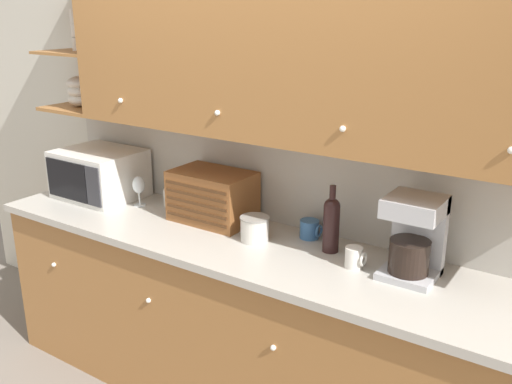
{
  "coord_description": "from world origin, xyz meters",
  "views": [
    {
      "loc": [
        1.49,
        -2.44,
        2.07
      ],
      "look_at": [
        0.0,
        -0.22,
        1.18
      ],
      "focal_mm": 40.0,
      "sensor_mm": 36.0,
      "label": 1
    }
  ],
  "objects_px": {
    "microwave": "(99,174)",
    "mug": "(171,197)",
    "wine_bottle": "(331,222)",
    "bread_box": "(213,196)",
    "mug_blue_second": "(310,229)",
    "coffee_maker": "(414,236)",
    "mug_patterned_third": "(355,257)",
    "storage_canister": "(255,229)",
    "wine_glass": "(139,186)"
  },
  "relations": [
    {
      "from": "microwave",
      "to": "mug_patterned_third",
      "type": "bearing_deg",
      "value": -1.71
    },
    {
      "from": "storage_canister",
      "to": "coffee_maker",
      "type": "height_order",
      "value": "coffee_maker"
    },
    {
      "from": "mug_blue_second",
      "to": "storage_canister",
      "type": "bearing_deg",
      "value": -138.91
    },
    {
      "from": "mug",
      "to": "mug_patterned_third",
      "type": "distance_m",
      "value": 1.24
    },
    {
      "from": "microwave",
      "to": "storage_canister",
      "type": "bearing_deg",
      "value": -2.35
    },
    {
      "from": "mug_blue_second",
      "to": "wine_bottle",
      "type": "relative_size",
      "value": 0.33
    },
    {
      "from": "bread_box",
      "to": "mug_blue_second",
      "type": "bearing_deg",
      "value": 7.94
    },
    {
      "from": "microwave",
      "to": "mug_blue_second",
      "type": "height_order",
      "value": "microwave"
    },
    {
      "from": "mug",
      "to": "mug_blue_second",
      "type": "xyz_separation_m",
      "value": [
        0.9,
        0.03,
        -0.0
      ]
    },
    {
      "from": "microwave",
      "to": "wine_glass",
      "type": "distance_m",
      "value": 0.32
    },
    {
      "from": "mug",
      "to": "bread_box",
      "type": "bearing_deg",
      "value": -8.36
    },
    {
      "from": "mug_patterned_third",
      "to": "bread_box",
      "type": "bearing_deg",
      "value": 172.96
    },
    {
      "from": "wine_glass",
      "to": "coffee_maker",
      "type": "distance_m",
      "value": 1.62
    },
    {
      "from": "microwave",
      "to": "coffee_maker",
      "type": "height_order",
      "value": "coffee_maker"
    },
    {
      "from": "bread_box",
      "to": "storage_canister",
      "type": "height_order",
      "value": "bread_box"
    },
    {
      "from": "coffee_maker",
      "to": "wine_bottle",
      "type": "bearing_deg",
      "value": 175.72
    },
    {
      "from": "wine_glass",
      "to": "coffee_maker",
      "type": "relative_size",
      "value": 0.49
    },
    {
      "from": "wine_glass",
      "to": "storage_canister",
      "type": "relative_size",
      "value": 1.21
    },
    {
      "from": "mug_patterned_third",
      "to": "coffee_maker",
      "type": "distance_m",
      "value": 0.28
    },
    {
      "from": "microwave",
      "to": "mug",
      "type": "distance_m",
      "value": 0.49
    },
    {
      "from": "microwave",
      "to": "coffee_maker",
      "type": "distance_m",
      "value": 1.93
    },
    {
      "from": "microwave",
      "to": "bread_box",
      "type": "xyz_separation_m",
      "value": [
        0.82,
        0.06,
        -0.01
      ]
    },
    {
      "from": "storage_canister",
      "to": "mug_patterned_third",
      "type": "height_order",
      "value": "storage_canister"
    },
    {
      "from": "mug_blue_second",
      "to": "mug_patterned_third",
      "type": "relative_size",
      "value": 1.13
    },
    {
      "from": "wine_glass",
      "to": "mug_patterned_third",
      "type": "height_order",
      "value": "wine_glass"
    },
    {
      "from": "bread_box",
      "to": "mug_patterned_third",
      "type": "height_order",
      "value": "bread_box"
    },
    {
      "from": "storage_canister",
      "to": "mug_blue_second",
      "type": "bearing_deg",
      "value": 41.09
    },
    {
      "from": "storage_canister",
      "to": "mug",
      "type": "bearing_deg",
      "value": 167.25
    },
    {
      "from": "storage_canister",
      "to": "mug_patterned_third",
      "type": "bearing_deg",
      "value": -0.33
    },
    {
      "from": "wine_bottle",
      "to": "mug_patterned_third",
      "type": "distance_m",
      "value": 0.22
    },
    {
      "from": "coffee_maker",
      "to": "mug",
      "type": "bearing_deg",
      "value": 176.42
    },
    {
      "from": "wine_glass",
      "to": "coffee_maker",
      "type": "height_order",
      "value": "coffee_maker"
    },
    {
      "from": "wine_glass",
      "to": "storage_canister",
      "type": "height_order",
      "value": "wine_glass"
    },
    {
      "from": "wine_bottle",
      "to": "microwave",
      "type": "bearing_deg",
      "value": -178.2
    },
    {
      "from": "wine_bottle",
      "to": "coffee_maker",
      "type": "bearing_deg",
      "value": -4.28
    },
    {
      "from": "mug",
      "to": "wine_bottle",
      "type": "distance_m",
      "value": 1.07
    },
    {
      "from": "wine_glass",
      "to": "mug",
      "type": "distance_m",
      "value": 0.19
    },
    {
      "from": "wine_bottle",
      "to": "mug_blue_second",
      "type": "bearing_deg",
      "value": 151.26
    },
    {
      "from": "mug",
      "to": "coffee_maker",
      "type": "xyz_separation_m",
      "value": [
        1.46,
        -0.09,
        0.13
      ]
    },
    {
      "from": "microwave",
      "to": "mug_blue_second",
      "type": "relative_size",
      "value": 4.48
    },
    {
      "from": "coffee_maker",
      "to": "mug_blue_second",
      "type": "bearing_deg",
      "value": 168.21
    },
    {
      "from": "microwave",
      "to": "bread_box",
      "type": "height_order",
      "value": "microwave"
    },
    {
      "from": "bread_box",
      "to": "storage_canister",
      "type": "relative_size",
      "value": 2.97
    },
    {
      "from": "wine_glass",
      "to": "mug_blue_second",
      "type": "distance_m",
      "value": 1.06
    },
    {
      "from": "wine_bottle",
      "to": "mug_patterned_third",
      "type": "relative_size",
      "value": 3.43
    },
    {
      "from": "microwave",
      "to": "mug_blue_second",
      "type": "bearing_deg",
      "value": 5.62
    },
    {
      "from": "storage_canister",
      "to": "mug_patterned_third",
      "type": "distance_m",
      "value": 0.54
    },
    {
      "from": "wine_bottle",
      "to": "coffee_maker",
      "type": "relative_size",
      "value": 0.91
    },
    {
      "from": "wine_bottle",
      "to": "mug_patterned_third",
      "type": "height_order",
      "value": "wine_bottle"
    },
    {
      "from": "bread_box",
      "to": "microwave",
      "type": "bearing_deg",
      "value": -175.97
    }
  ]
}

